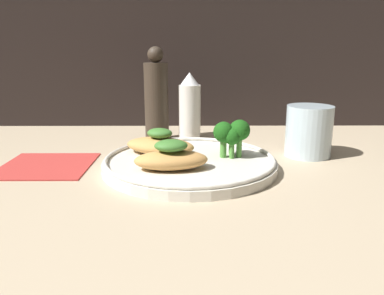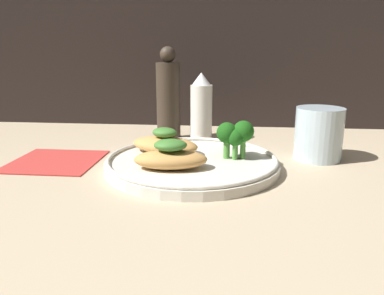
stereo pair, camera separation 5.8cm
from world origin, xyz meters
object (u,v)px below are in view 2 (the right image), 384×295
pepper_grinder (168,98)px  drinking_glass (319,134)px  plate (192,162)px  sauce_bottle (200,108)px  broccoli_bunch (235,135)px

pepper_grinder → drinking_glass: pepper_grinder is taller
plate → sauce_bottle: bearing=90.9°
drinking_glass → plate: bearing=-160.6°
plate → drinking_glass: drinking_glass is taller
broccoli_bunch → pepper_grinder: bearing=127.3°
sauce_bottle → pepper_grinder: bearing=180.0°
plate → pepper_grinder: pepper_grinder is taller
plate → drinking_glass: (20.65, 7.29, 3.40)cm
plate → drinking_glass: bearing=19.4°
broccoli_bunch → sauce_bottle: sauce_bottle is taller
sauce_bottle → pepper_grinder: (-6.35, 0.00, 1.95)cm
plate → pepper_grinder: bearing=109.2°
plate → broccoli_bunch: (6.64, 1.67, 4.18)cm
broccoli_bunch → pepper_grinder: 22.21cm
plate → pepper_grinder: 21.62cm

